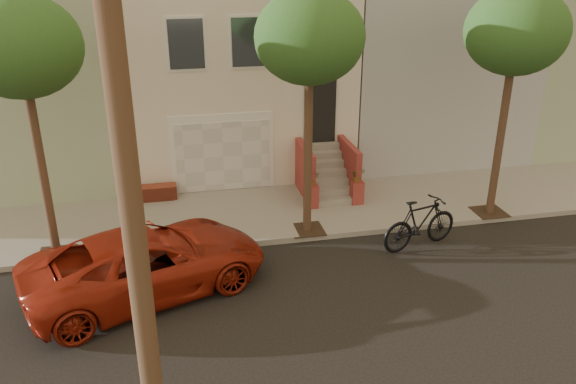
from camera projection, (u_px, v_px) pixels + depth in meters
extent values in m
plane|color=black|center=(305.00, 322.00, 12.14)|extent=(90.00, 90.00, 0.00)
cube|color=gray|center=(262.00, 213.00, 16.92)|extent=(40.00, 3.70, 0.15)
cube|color=#BDB1A1|center=(233.00, 57.00, 20.79)|extent=(7.00, 8.00, 7.00)
cube|color=gray|center=(33.00, 64.00, 19.48)|extent=(6.50, 8.00, 7.00)
cube|color=#95989D|center=(409.00, 50.00, 22.11)|extent=(6.50, 8.00, 7.00)
cube|color=gray|center=(559.00, 45.00, 23.36)|extent=(6.50, 8.00, 7.00)
cube|color=silver|center=(223.00, 153.00, 17.92)|extent=(3.20, 0.12, 2.50)
cube|color=silver|center=(223.00, 156.00, 17.90)|extent=(2.90, 0.06, 2.20)
cube|color=gray|center=(232.00, 214.00, 16.72)|extent=(3.20, 3.70, 0.02)
cube|color=#993C29|center=(154.00, 193.00, 17.60)|extent=(1.40, 0.45, 0.44)
cube|color=black|center=(320.00, 112.00, 18.02)|extent=(1.00, 0.06, 2.00)
cube|color=#3F4751|center=(186.00, 44.00, 16.39)|extent=(1.00, 0.06, 1.40)
cube|color=silver|center=(186.00, 44.00, 16.41)|extent=(1.15, 0.05, 1.55)
cube|color=#3F4751|center=(249.00, 42.00, 16.74)|extent=(1.00, 0.06, 1.40)
cube|color=silver|center=(249.00, 42.00, 16.76)|extent=(1.15, 0.05, 1.55)
cube|color=#3F4751|center=(309.00, 40.00, 17.08)|extent=(1.00, 0.06, 1.40)
cube|color=silver|center=(309.00, 40.00, 17.10)|extent=(1.15, 0.05, 1.55)
cube|color=gray|center=(334.00, 201.00, 17.31)|extent=(1.20, 0.28, 0.20)
cube|color=gray|center=(332.00, 192.00, 17.48)|extent=(1.20, 0.28, 0.20)
cube|color=gray|center=(329.00, 182.00, 17.65)|extent=(1.20, 0.28, 0.20)
cube|color=gray|center=(327.00, 173.00, 17.83)|extent=(1.20, 0.28, 0.20)
cube|color=gray|center=(325.00, 164.00, 18.00)|extent=(1.20, 0.28, 0.20)
cube|color=gray|center=(322.00, 155.00, 18.18)|extent=(1.20, 0.28, 0.20)
cube|color=gray|center=(320.00, 146.00, 18.35)|extent=(1.20, 0.28, 0.20)
cube|color=maroon|center=(305.00, 172.00, 17.65)|extent=(0.18, 1.96, 1.60)
cube|color=maroon|center=(349.00, 168.00, 17.92)|extent=(0.18, 1.96, 1.60)
cube|color=maroon|center=(312.00, 196.00, 17.04)|extent=(0.35, 0.35, 0.70)
imported|color=#1B4A1A|center=(312.00, 178.00, 16.81)|extent=(0.40, 0.35, 0.45)
cube|color=maroon|center=(357.00, 192.00, 17.31)|extent=(0.35, 0.35, 0.70)
imported|color=#1B4A1A|center=(358.00, 174.00, 17.08)|extent=(0.41, 0.35, 0.45)
cube|color=#2D2116|center=(57.00, 254.00, 14.52)|extent=(0.90, 0.90, 0.02)
cylinder|color=#3E281C|center=(43.00, 177.00, 13.71)|extent=(0.22, 0.22, 4.20)
ellipsoid|color=#1B4A1A|center=(20.00, 46.00, 12.52)|extent=(2.70, 2.57, 2.29)
cube|color=#2D2116|center=(307.00, 230.00, 15.78)|extent=(0.90, 0.90, 0.02)
cylinder|color=#3E281C|center=(308.00, 157.00, 14.96)|extent=(0.22, 0.22, 4.20)
ellipsoid|color=#1B4A1A|center=(310.00, 37.00, 13.77)|extent=(2.70, 2.57, 2.29)
cube|color=#2D2116|center=(489.00, 212.00, 16.84)|extent=(0.90, 0.90, 0.02)
cylinder|color=#3E281C|center=(499.00, 144.00, 16.02)|extent=(0.22, 0.22, 4.20)
ellipsoid|color=#1B4A1A|center=(516.00, 31.00, 14.83)|extent=(2.70, 2.57, 2.29)
cylinder|color=#463220|center=(125.00, 158.00, 6.72)|extent=(0.30, 0.30, 10.00)
imported|color=maroon|center=(147.00, 262.00, 12.95)|extent=(5.94, 4.18, 1.51)
imported|color=black|center=(420.00, 223.00, 14.93)|extent=(2.38, 1.23, 1.38)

